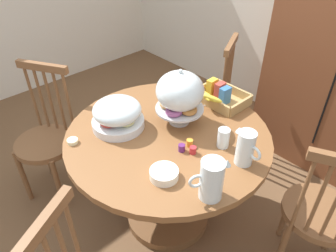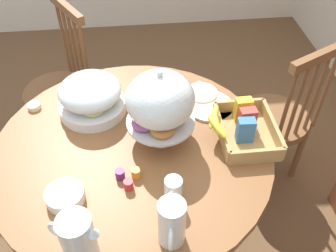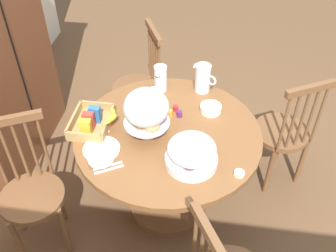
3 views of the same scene
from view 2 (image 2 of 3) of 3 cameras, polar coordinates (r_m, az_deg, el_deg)
name	(u,v)px [view 2 (image 2 of 3)]	position (r m, az deg, el deg)	size (l,w,h in m)	color
ground_plane	(125,245)	(2.14, -6.58, -17.66)	(10.00, 10.00, 0.00)	brown
dining_table	(135,179)	(1.72, -5.03, -8.10)	(1.16, 1.16, 0.74)	brown
windsor_chair_facing_door	(276,121)	(2.16, 16.23, 0.76)	(0.45, 0.45, 0.97)	brown
windsor_chair_far_side	(61,91)	(2.36, -16.05, 5.16)	(0.45, 0.45, 0.97)	brown
pastry_stand_with_dome	(160,102)	(1.44, -1.22, 3.62)	(0.28, 0.28, 0.34)	silver
fruit_platter_covered	(91,96)	(1.68, -11.73, 4.49)	(0.30, 0.30, 0.18)	silver
orange_juice_pitcher	(172,224)	(1.22, 0.56, -14.78)	(0.17, 0.09, 0.19)	silver
milk_pitcher	(79,241)	(1.22, -13.51, -16.73)	(0.11, 0.18, 0.20)	silver
cereal_basket	(242,127)	(1.59, 11.33, -0.13)	(0.32, 0.30, 0.12)	tan
china_plate_large	(209,106)	(1.73, 6.37, 3.08)	(0.22, 0.22, 0.01)	white
china_plate_small	(202,93)	(1.78, 5.17, 5.12)	(0.15, 0.15, 0.01)	white
cereal_bowl	(65,196)	(1.41, -15.48, -10.28)	(0.14, 0.14, 0.04)	white
drinking_glass	(173,190)	(1.33, 0.81, -9.82)	(0.06, 0.06, 0.11)	silver
butter_dish	(34,106)	(1.82, -19.83, 2.90)	(0.06, 0.06, 0.02)	beige
jam_jar_strawberry	(128,185)	(1.40, -6.07, -8.92)	(0.04, 0.04, 0.04)	#B7282D
jam_jar_apricot	(136,173)	(1.43, -4.92, -7.16)	(0.04, 0.04, 0.04)	orange
jam_jar_grape	(120,174)	(1.43, -7.36, -7.33)	(0.04, 0.04, 0.04)	#5B2366
table_knife	(191,91)	(1.81, 3.47, 5.36)	(0.17, 0.01, 0.01)	silver
dinner_fork	(187,88)	(1.83, 2.88, 5.84)	(0.17, 0.01, 0.01)	silver
soup_spoon	(230,123)	(1.66, 9.49, 0.42)	(0.17, 0.01, 0.01)	silver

